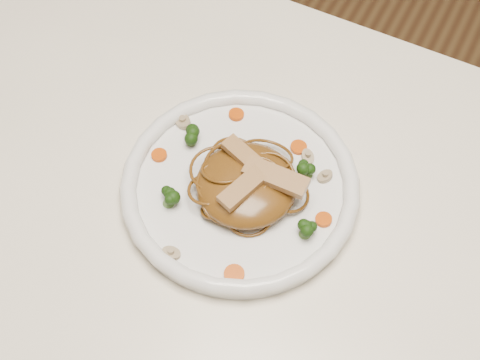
% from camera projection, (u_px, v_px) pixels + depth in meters
% --- Properties ---
extents(table, '(1.20, 0.80, 0.75)m').
position_uv_depth(table, '(277.00, 307.00, 0.87)').
color(table, white).
rests_on(table, ground).
extents(plate, '(0.37, 0.37, 0.02)m').
position_uv_depth(plate, '(240.00, 190.00, 0.84)').
color(plate, white).
rests_on(plate, table).
extents(noodle_mound, '(0.13, 0.13, 0.04)m').
position_uv_depth(noodle_mound, '(246.00, 185.00, 0.81)').
color(noodle_mound, brown).
rests_on(noodle_mound, plate).
extents(chicken_a, '(0.08, 0.03, 0.01)m').
position_uv_depth(chicken_a, '(276.00, 177.00, 0.79)').
color(chicken_a, tan).
rests_on(chicken_a, noodle_mound).
extents(chicken_b, '(0.07, 0.04, 0.01)m').
position_uv_depth(chicken_b, '(246.00, 157.00, 0.81)').
color(chicken_b, tan).
rests_on(chicken_b, noodle_mound).
extents(chicken_c, '(0.04, 0.07, 0.01)m').
position_uv_depth(chicken_c, '(245.00, 186.00, 0.78)').
color(chicken_c, tan).
rests_on(chicken_c, noodle_mound).
extents(broccoli_0, '(0.03, 0.03, 0.03)m').
position_uv_depth(broccoli_0, '(308.00, 168.00, 0.83)').
color(broccoli_0, '#17370B').
rests_on(broccoli_0, plate).
extents(broccoli_1, '(0.03, 0.03, 0.03)m').
position_uv_depth(broccoli_1, '(190.00, 134.00, 0.85)').
color(broccoli_1, '#17370B').
rests_on(broccoli_1, plate).
extents(broccoli_2, '(0.03, 0.03, 0.03)m').
position_uv_depth(broccoli_2, '(167.00, 197.00, 0.81)').
color(broccoli_2, '#17370B').
rests_on(broccoli_2, plate).
extents(broccoli_3, '(0.03, 0.03, 0.03)m').
position_uv_depth(broccoli_3, '(306.00, 228.00, 0.78)').
color(broccoli_3, '#17370B').
rests_on(broccoli_3, plate).
extents(carrot_0, '(0.02, 0.02, 0.00)m').
position_uv_depth(carrot_0, '(299.00, 147.00, 0.86)').
color(carrot_0, '#D14B07').
rests_on(carrot_0, plate).
extents(carrot_1, '(0.02, 0.02, 0.00)m').
position_uv_depth(carrot_1, '(159.00, 155.00, 0.85)').
color(carrot_1, '#D14B07').
rests_on(carrot_1, plate).
extents(carrot_2, '(0.03, 0.03, 0.00)m').
position_uv_depth(carrot_2, '(324.00, 220.00, 0.80)').
color(carrot_2, '#D14B07').
rests_on(carrot_2, plate).
extents(carrot_3, '(0.02, 0.02, 0.00)m').
position_uv_depth(carrot_3, '(236.00, 114.00, 0.89)').
color(carrot_3, '#D14B07').
rests_on(carrot_3, plate).
extents(carrot_4, '(0.03, 0.03, 0.00)m').
position_uv_depth(carrot_4, '(234.00, 274.00, 0.77)').
color(carrot_4, '#D14B07').
rests_on(carrot_4, plate).
extents(mushroom_0, '(0.02, 0.02, 0.01)m').
position_uv_depth(mushroom_0, '(171.00, 253.00, 0.78)').
color(mushroom_0, tan).
rests_on(mushroom_0, plate).
extents(mushroom_1, '(0.03, 0.03, 0.01)m').
position_uv_depth(mushroom_1, '(325.00, 177.00, 0.83)').
color(mushroom_1, tan).
rests_on(mushroom_1, plate).
extents(mushroom_2, '(0.04, 0.04, 0.01)m').
position_uv_depth(mushroom_2, '(183.00, 121.00, 0.88)').
color(mushroom_2, tan).
rests_on(mushroom_2, plate).
extents(mushroom_3, '(0.03, 0.03, 0.01)m').
position_uv_depth(mushroom_3, '(308.00, 157.00, 0.85)').
color(mushroom_3, tan).
rests_on(mushroom_3, plate).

